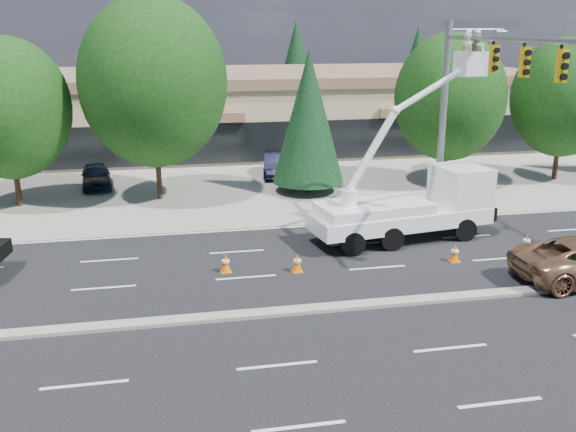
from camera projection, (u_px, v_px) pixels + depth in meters
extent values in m
plane|color=black|center=(259.00, 315.00, 20.29)|extent=(140.00, 140.00, 0.00)
cube|color=gray|center=(210.00, 175.00, 39.08)|extent=(140.00, 22.00, 0.01)
cube|color=gray|center=(259.00, 313.00, 20.27)|extent=(120.00, 0.55, 0.12)
cube|color=tan|center=(198.00, 113.00, 47.77)|extent=(50.00, 15.00, 5.00)
cube|color=#7C5E48|center=(197.00, 77.00, 47.01)|extent=(50.40, 15.40, 0.70)
cube|color=black|center=(206.00, 144.00, 40.96)|extent=(48.00, 0.12, 2.60)
cylinder|color=#332114|center=(17.00, 180.00, 32.14)|extent=(0.28, 0.28, 2.72)
ellipsoid|color=black|center=(8.00, 109.00, 31.12)|extent=(6.04, 6.04, 6.95)
cylinder|color=#332114|center=(158.00, 168.00, 33.35)|extent=(0.28, 0.28, 3.35)
ellipsoid|color=black|center=(153.00, 82.00, 32.09)|extent=(7.45, 7.45, 8.57)
cylinder|color=#332114|center=(308.00, 184.00, 35.20)|extent=(0.26, 0.26, 0.80)
cone|color=black|center=(309.00, 117.00, 34.14)|extent=(3.87, 3.87, 7.07)
cylinder|color=#332114|center=(445.00, 161.00, 36.40)|extent=(0.28, 0.28, 2.75)
ellipsoid|color=black|center=(450.00, 97.00, 35.37)|extent=(6.12, 6.12, 7.04)
cylinder|color=#332114|center=(556.00, 157.00, 37.71)|extent=(0.28, 0.28, 2.66)
ellipsoid|color=black|center=(564.00, 98.00, 36.71)|extent=(5.92, 5.92, 6.81)
cylinder|color=#332114|center=(147.00, 120.00, 58.91)|extent=(0.26, 0.26, 0.80)
cone|color=black|center=(144.00, 65.00, 57.49)|extent=(5.06, 5.06, 9.25)
cylinder|color=#332114|center=(296.00, 116.00, 61.50)|extent=(0.26, 0.26, 0.80)
cone|color=black|center=(296.00, 67.00, 60.18)|extent=(4.74, 4.74, 8.65)
cylinder|color=#332114|center=(414.00, 113.00, 63.72)|extent=(0.26, 0.26, 0.80)
cone|color=black|center=(417.00, 69.00, 62.49)|extent=(4.44, 4.44, 8.10)
cylinder|color=gray|center=(443.00, 122.00, 29.49)|extent=(0.32, 0.32, 9.00)
cylinder|color=gray|center=(506.00, 39.00, 23.71)|extent=(0.20, 10.00, 0.20)
cylinder|color=gray|center=(476.00, 30.00, 28.56)|extent=(2.60, 0.12, 0.12)
cube|color=gold|center=(468.00, 56.00, 26.74)|extent=(0.32, 0.22, 1.05)
cube|color=gold|center=(494.00, 59.00, 24.67)|extent=(0.32, 0.22, 1.05)
cube|color=gold|center=(525.00, 62.00, 22.60)|extent=(0.32, 0.22, 1.05)
cube|color=gold|center=(562.00, 66.00, 20.54)|extent=(0.32, 0.22, 1.05)
cube|color=white|center=(400.00, 218.00, 27.13)|extent=(8.05, 3.55, 0.68)
cube|color=white|center=(460.00, 189.00, 27.81)|extent=(2.29, 2.57, 1.94)
cube|color=black|center=(475.00, 184.00, 28.01)|extent=(0.39, 1.93, 1.17)
cube|color=white|center=(374.00, 209.00, 26.56)|extent=(4.96, 2.96, 0.49)
cylinder|color=white|center=(349.00, 199.00, 26.01)|extent=(0.68, 0.68, 0.78)
cube|color=white|center=(471.00, 63.00, 26.30)|extent=(1.20, 1.04, 1.05)
imported|color=beige|center=(467.00, 54.00, 26.12)|extent=(0.49, 0.67, 1.68)
imported|color=beige|center=(476.00, 54.00, 26.26)|extent=(0.76, 0.91, 1.68)
ellipsoid|color=white|center=(469.00, 32.00, 25.87)|extent=(0.25, 0.25, 0.17)
ellipsoid|color=white|center=(478.00, 32.00, 26.01)|extent=(0.25, 0.25, 0.17)
cube|color=orange|center=(226.00, 271.00, 23.83)|extent=(0.40, 0.40, 0.03)
cone|color=orange|center=(226.00, 263.00, 23.73)|extent=(0.36, 0.36, 0.70)
cylinder|color=white|center=(226.00, 261.00, 23.71)|extent=(0.29, 0.29, 0.10)
cube|color=orange|center=(297.00, 271.00, 23.87)|extent=(0.40, 0.40, 0.03)
cone|color=orange|center=(297.00, 263.00, 23.78)|extent=(0.36, 0.36, 0.70)
cylinder|color=white|center=(297.00, 261.00, 23.76)|extent=(0.29, 0.29, 0.10)
cube|color=orange|center=(454.00, 261.00, 24.87)|extent=(0.40, 0.40, 0.03)
cone|color=orange|center=(455.00, 253.00, 24.78)|extent=(0.36, 0.36, 0.70)
cylinder|color=white|center=(455.00, 251.00, 24.76)|extent=(0.29, 0.29, 0.10)
cube|color=orange|center=(526.00, 250.00, 26.10)|extent=(0.40, 0.40, 0.03)
cone|color=orange|center=(527.00, 242.00, 26.00)|extent=(0.36, 0.36, 0.70)
cylinder|color=white|center=(527.00, 241.00, 25.98)|extent=(0.29, 0.29, 0.10)
imported|color=black|center=(96.00, 176.00, 36.07)|extent=(1.97, 4.03, 1.33)
imported|color=black|center=(277.00, 164.00, 38.89)|extent=(2.25, 4.42, 1.39)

